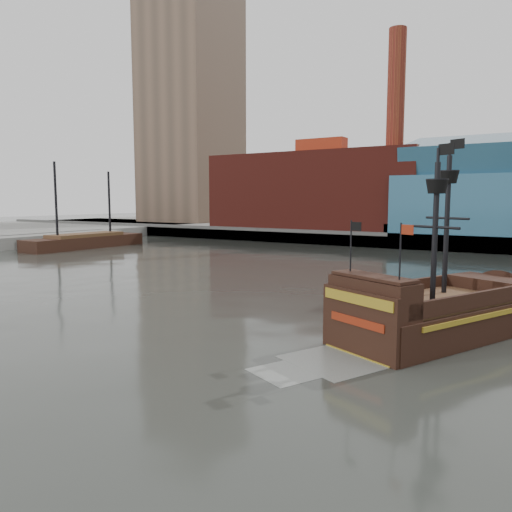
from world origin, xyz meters
The scene contains 7 objects.
ground centered at (0.00, 0.00, 0.00)m, with size 400.00×400.00×0.00m, color #282A25.
promenade_far centered at (0.00, 92.00, 1.00)m, with size 220.00×60.00×2.00m, color slate.
seawall centered at (0.00, 62.50, 1.30)m, with size 220.00×1.00×2.60m, color #4C4C49.
pier centered at (-58.00, 30.00, 1.00)m, with size 6.00×40.00×2.00m, color slate.
skyline centered at (5.21, 84.56, 24.55)m, with size 149.00×45.00×62.00m.
pirate_ship centered at (14.35, 10.75, 1.14)m, with size 11.43×17.44×12.62m.
docked_vessel centered at (-48.09, 35.65, 0.93)m, with size 5.03×21.61×14.67m.
Camera 1 is at (20.91, -19.39, 8.19)m, focal length 35.00 mm.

